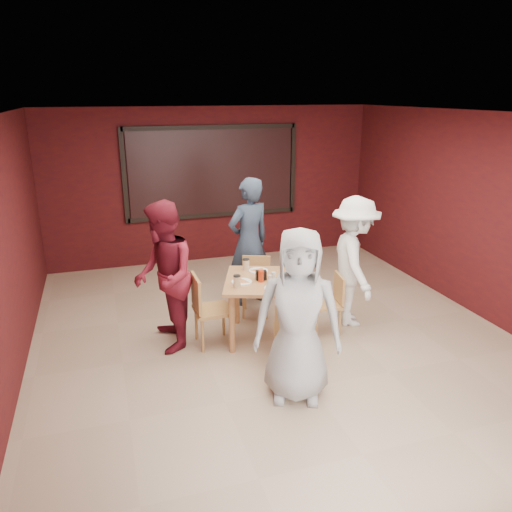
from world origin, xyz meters
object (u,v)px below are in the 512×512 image
object	(u,v)px
dining_table	(266,287)
diner_left	(164,277)
chair_right	(331,300)
diner_right	(354,262)
chair_back	(256,282)
chair_left	(207,306)
diner_back	(249,242)
chair_front	(291,329)
diner_front	(298,316)

from	to	relation	value
dining_table	diner_left	size ratio (longest dim) A/B	0.70
chair_right	diner_right	xyz separation A→B (m)	(0.40, 0.17, 0.43)
diner_right	chair_back	bearing A→B (deg)	70.94
chair_back	diner_left	distance (m)	1.56
chair_back	chair_left	xyz separation A→B (m)	(-0.87, -0.74, 0.06)
dining_table	chair_right	xyz separation A→B (m)	(0.87, -0.09, -0.25)
chair_left	diner_left	bearing A→B (deg)	166.87
dining_table	diner_left	distance (m)	1.27
diner_back	diner_left	size ratio (longest dim) A/B	1.03
diner_left	diner_right	xyz separation A→B (m)	(2.51, -0.07, -0.04)
chair_front	chair_left	xyz separation A→B (m)	(-0.81, 0.79, 0.06)
chair_front	chair_back	xyz separation A→B (m)	(0.06, 1.53, 0.00)
chair_front	diner_front	bearing A→B (deg)	-106.17
diner_front	diner_right	size ratio (longest dim) A/B	1.03
chair_right	diner_left	bearing A→B (deg)	173.48
diner_front	diner_left	world-z (taller)	diner_left
chair_back	diner_front	size ratio (longest dim) A/B	0.45
chair_front	dining_table	bearing A→B (deg)	93.96
chair_front	chair_right	xyz separation A→B (m)	(0.81, 0.66, -0.02)
dining_table	diner_back	bearing A→B (deg)	83.78
chair_back	chair_right	world-z (taller)	chair_back
diner_front	diner_right	distance (m)	1.97
chair_right	diner_back	distance (m)	1.54
chair_back	diner_back	size ratio (longest dim) A/B	0.43
chair_front	diner_left	bearing A→B (deg)	145.27
chair_right	diner_left	distance (m)	2.18
chair_front	diner_left	xyz separation A→B (m)	(-1.30, 0.90, 0.46)
diner_back	diner_right	bearing A→B (deg)	117.57
chair_right	diner_front	size ratio (longest dim) A/B	0.43
diner_front	chair_back	bearing A→B (deg)	105.47
chair_back	chair_left	world-z (taller)	chair_left
chair_front	diner_left	size ratio (longest dim) A/B	0.44
chair_left	diner_back	size ratio (longest dim) A/B	0.49
chair_left	diner_front	bearing A→B (deg)	-64.58
chair_back	chair_front	bearing A→B (deg)	-92.22
dining_table	chair_back	bearing A→B (deg)	81.84
diner_left	diner_right	world-z (taller)	diner_left
chair_right	diner_right	world-z (taller)	diner_right
diner_front	diner_back	size ratio (longest dim) A/B	0.96
chair_right	diner_front	bearing A→B (deg)	-128.47
diner_back	chair_left	bearing A→B (deg)	33.10
chair_front	chair_back	size ratio (longest dim) A/B	0.99
chair_left	diner_right	xyz separation A→B (m)	(2.02, 0.04, 0.36)
dining_table	diner_right	xyz separation A→B (m)	(1.26, 0.08, 0.18)
chair_front	diner_front	xyz separation A→B (m)	(-0.17, -0.57, 0.45)
diner_back	dining_table	bearing A→B (deg)	65.11
diner_front	diner_back	bearing A→B (deg)	106.06
dining_table	chair_left	bearing A→B (deg)	177.24
diner_left	diner_right	distance (m)	2.51
diner_front	chair_right	bearing A→B (deg)	73.14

